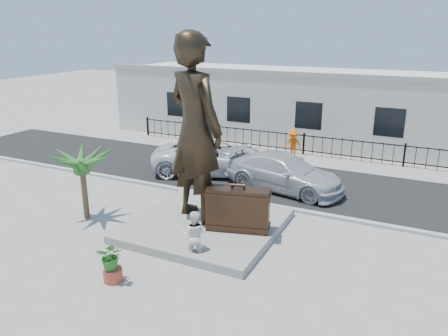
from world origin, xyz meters
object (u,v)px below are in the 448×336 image
object	(u,v)px
suitcase	(238,209)
tourist	(194,235)
statue	(195,129)
car_white	(212,157)

from	to	relation	value
suitcase	tourist	xyz separation A→B (m)	(-0.66, -1.96, -0.26)
tourist	statue	bearing A→B (deg)	-78.04
statue	suitcase	distance (m)	3.21
tourist	car_white	world-z (taller)	car_white
statue	car_white	world-z (taller)	statue
car_white	tourist	bearing A→B (deg)	-177.44
car_white	suitcase	bearing A→B (deg)	-166.52
tourist	car_white	distance (m)	8.69
statue	suitcase	world-z (taller)	statue
statue	car_white	size ratio (longest dim) A/B	1.12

